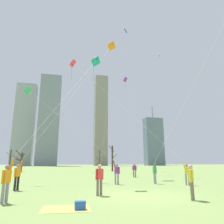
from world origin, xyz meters
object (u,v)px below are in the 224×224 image
object	(u,v)px
kite_flyer_midfield_center_orange	(59,118)
bare_tree_left_of_center	(112,158)
kite_flyer_foreground_left_green	(102,159)
distant_kite_drifting_left_purple	(122,88)
bystander_strolling_midfield	(99,178)
picnic_spot	(74,207)
bystander_watching_nearby	(134,170)
bare_tree_right_of_center	(10,160)
kite_flyer_far_back_red	(156,143)
kite_flyer_midfield_right_teal	(28,151)
distant_kite_high_overhead_blue	(126,43)
distant_kite_drifting_right_pink	(160,74)
kite_flyer_midfield_left_white	(163,155)
distant_kite_low_near_trees_yellow	(113,57)
bare_tree_rightmost	(99,159)
bystander_far_off_by_trees	(191,180)
bare_tree_far_right_edge	(21,160)

from	to	relation	value
kite_flyer_midfield_center_orange	bare_tree_left_of_center	distance (m)	28.02
kite_flyer_foreground_left_green	distant_kite_drifting_left_purple	size ratio (longest dim) A/B	0.56
bystander_strolling_midfield	distant_kite_drifting_left_purple	world-z (taller)	distant_kite_drifting_left_purple
picnic_spot	bystander_watching_nearby	bearing A→B (deg)	63.92
bare_tree_right_of_center	bystander_watching_nearby	bearing A→B (deg)	-51.53
kite_flyer_far_back_red	bare_tree_left_of_center	size ratio (longest dim) A/B	2.64
kite_flyer_foreground_left_green	bare_tree_left_of_center	bearing A→B (deg)	74.92
kite_flyer_midfield_right_teal	picnic_spot	world-z (taller)	kite_flyer_midfield_right_teal
picnic_spot	distant_kite_high_overhead_blue	bearing A→B (deg)	67.84
distant_kite_drifting_right_pink	distant_kite_high_overhead_blue	bearing A→B (deg)	-135.85
bystander_watching_nearby	picnic_spot	size ratio (longest dim) A/B	0.87
distant_kite_drifting_left_purple	distant_kite_drifting_right_pink	xyz separation A→B (m)	(12.18, 9.88, 8.14)
kite_flyer_midfield_left_white	kite_flyer_midfield_right_teal	world-z (taller)	kite_flyer_midfield_left_white
distant_kite_low_near_trees_yellow	distant_kite_high_overhead_blue	bearing A→B (deg)	-83.82
kite_flyer_midfield_left_white	bare_tree_right_of_center	size ratio (longest dim) A/B	3.21
bystander_watching_nearby	distant_kite_low_near_trees_yellow	world-z (taller)	distant_kite_low_near_trees_yellow
bare_tree_rightmost	bare_tree_right_of_center	bearing A→B (deg)	178.61
bare_tree_left_of_center	bare_tree_right_of_center	distance (m)	21.46
distant_kite_drifting_right_pink	bare_tree_left_of_center	size ratio (longest dim) A/B	5.29
bystander_far_off_by_trees	distant_kite_high_overhead_blue	world-z (taller)	distant_kite_high_overhead_blue
kite_flyer_midfield_right_teal	bare_tree_left_of_center	xyz separation A→B (m)	(11.89, 32.37, 0.49)
bare_tree_rightmost	kite_flyer_midfield_left_white	bearing A→B (deg)	-91.00
bystander_strolling_midfield	bare_tree_far_right_edge	size ratio (longest dim) A/B	0.39
bystander_watching_nearby	kite_flyer_foreground_left_green	bearing A→B (deg)	-126.31
kite_flyer_far_back_red	distant_kite_low_near_trees_yellow	xyz separation A→B (m)	(1.08, 20.60, 19.04)
distant_kite_low_near_trees_yellow	bare_tree_right_of_center	bearing A→B (deg)	149.34
bare_tree_far_right_edge	distant_kite_low_near_trees_yellow	bearing A→B (deg)	-22.84
kite_flyer_midfield_center_orange	bare_tree_far_right_edge	distance (m)	27.74
distant_kite_low_near_trees_yellow	bystander_far_off_by_trees	bearing A→B (deg)	-95.92
kite_flyer_foreground_left_green	bare_tree_right_of_center	size ratio (longest dim) A/B	2.03
kite_flyer_midfield_left_white	distant_kite_drifting_right_pink	distance (m)	36.05
distant_kite_high_overhead_blue	picnic_spot	size ratio (longest dim) A/B	12.99
kite_flyer_midfield_center_orange	distant_kite_low_near_trees_yellow	bearing A→B (deg)	64.51
bystander_strolling_midfield	bare_tree_right_of_center	size ratio (longest dim) A/B	0.37
bare_tree_right_of_center	kite_flyer_midfield_right_teal	bearing A→B (deg)	-76.78
bare_tree_left_of_center	bare_tree_right_of_center	world-z (taller)	bare_tree_left_of_center
kite_flyer_far_back_red	distant_kite_low_near_trees_yellow	bearing A→B (deg)	87.00
kite_flyer_far_back_red	bystander_strolling_midfield	xyz separation A→B (m)	(-5.84, -5.27, -2.42)
bare_tree_right_of_center	bare_tree_left_of_center	bearing A→B (deg)	-14.56
kite_flyer_midfield_center_orange	kite_flyer_midfield_right_teal	distance (m)	7.38
distant_kite_drifting_left_purple	bare_tree_far_right_edge	size ratio (longest dim) A/B	3.85
bare_tree_rightmost	bare_tree_right_of_center	world-z (taller)	bare_tree_rightmost
kite_flyer_foreground_left_green	bystander_far_off_by_trees	world-z (taller)	kite_flyer_foreground_left_green
bystander_strolling_midfield	kite_flyer_midfield_center_orange	bearing A→B (deg)	111.32
kite_flyer_midfield_left_white	distant_kite_drifting_right_pink	size ratio (longest dim) A/B	0.52
distant_kite_high_overhead_blue	bare_tree_rightmost	world-z (taller)	distant_kite_high_overhead_blue
kite_flyer_midfield_left_white	bare_tree_rightmost	xyz separation A→B (m)	(0.58, 32.98, 0.13)
kite_flyer_midfield_left_white	picnic_spot	xyz separation A→B (m)	(-7.27, -7.11, -2.23)
kite_flyer_midfield_right_teal	bystander_far_off_by_trees	size ratio (longest dim) A/B	6.68
bystander_far_off_by_trees	kite_flyer_midfield_left_white	bearing A→B (deg)	74.37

